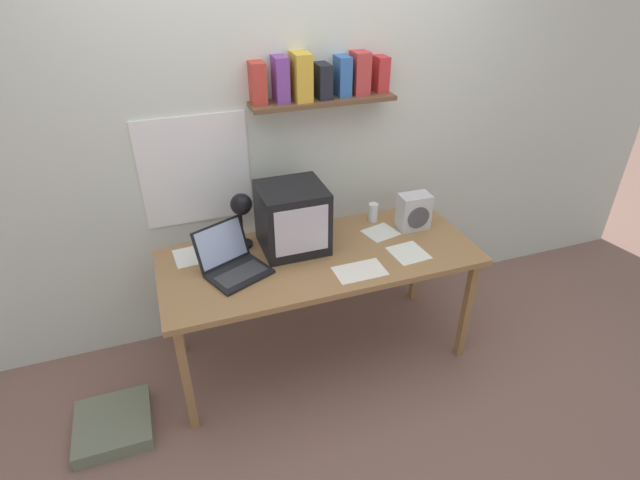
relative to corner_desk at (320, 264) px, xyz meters
name	(u,v)px	position (x,y,z in m)	size (l,w,h in m)	color
ground_plane	(320,351)	(0.00, 0.00, -0.68)	(12.00, 12.00, 0.00)	#866256
back_wall	(291,130)	(0.00, 0.51, 0.62)	(5.60, 0.24, 2.60)	silver
corner_desk	(320,264)	(0.00, 0.00, 0.00)	(1.79, 0.74, 0.74)	#A27446
crt_monitor	(292,218)	(-0.12, 0.14, 0.25)	(0.36, 0.35, 0.38)	black
laptop	(231,261)	(-0.50, 0.02, 0.12)	(0.40, 0.40, 0.24)	black
desk_lamp	(241,209)	(-0.39, 0.19, 0.33)	(0.12, 0.19, 0.36)	black
juice_glass	(373,213)	(0.45, 0.26, 0.11)	(0.06, 0.06, 0.12)	white
space_heater	(414,212)	(0.64, 0.10, 0.17)	(0.19, 0.13, 0.22)	silver
loose_paper_near_laptop	(360,271)	(0.15, -0.22, 0.06)	(0.28, 0.17, 0.00)	white
printed_handout	(408,253)	(0.48, -0.15, 0.06)	(0.21, 0.22, 0.00)	white
open_notebook	(381,233)	(0.43, 0.11, 0.06)	(0.22, 0.21, 0.00)	white
loose_paper_near_monitor	(200,254)	(-0.64, 0.23, 0.06)	(0.30, 0.22, 0.00)	white
floor_cushion	(114,425)	(-1.25, -0.20, -0.64)	(0.39, 0.39, 0.09)	gray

